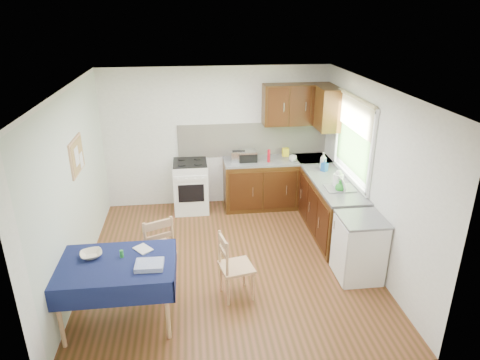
{
  "coord_description": "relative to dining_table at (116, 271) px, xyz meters",
  "views": [
    {
      "loc": [
        -0.48,
        -5.26,
        3.43
      ],
      "look_at": [
        0.19,
        0.26,
        1.17
      ],
      "focal_mm": 32.0,
      "sensor_mm": 36.0,
      "label": 1
    }
  ],
  "objects": [
    {
      "name": "tea_towel",
      "position": [
        0.39,
        -0.14,
        0.13
      ],
      "size": [
        0.31,
        0.25,
        0.05
      ],
      "primitive_type": "cube",
      "rotation": [
        0.0,
        0.0,
        -0.03
      ],
      "color": "#283E93",
      "rests_on": "dining_table"
    },
    {
      "name": "floor",
      "position": [
        1.37,
        1.09,
        -0.7
      ],
      "size": [
        4.2,
        4.2,
        0.0
      ],
      "primitive_type": "plane",
      "color": "#4F3415",
      "rests_on": "ground"
    },
    {
      "name": "ceiling",
      "position": [
        1.37,
        1.09,
        1.8
      ],
      "size": [
        4.0,
        4.2,
        0.02
      ],
      "primitive_type": "cube",
      "color": "silver",
      "rests_on": "wall_back"
    },
    {
      "name": "book",
      "position": [
        0.23,
        0.19,
        0.11
      ],
      "size": [
        0.25,
        0.26,
        0.02
      ],
      "primitive_type": "imported",
      "rotation": [
        0.0,
        0.0,
        0.66
      ],
      "color": "white",
      "rests_on": "dining_table"
    },
    {
      "name": "sandwich_press",
      "position": [
        1.88,
        2.88,
        0.29
      ],
      "size": [
        0.31,
        0.27,
        0.18
      ],
      "rotation": [
        0.0,
        0.0,
        -0.24
      ],
      "color": "black",
      "rests_on": "worktop_back"
    },
    {
      "name": "wall_front",
      "position": [
        1.37,
        -1.01,
        0.55
      ],
      "size": [
        4.0,
        0.02,
        2.5
      ],
      "primitive_type": "cube",
      "color": "silver",
      "rests_on": "ground"
    },
    {
      "name": "worktop_back",
      "position": [
        2.42,
        2.89,
        0.18
      ],
      "size": [
        1.9,
        0.6,
        0.04
      ],
      "primitive_type": "cube",
      "color": "slate",
      "rests_on": "base_cabinets"
    },
    {
      "name": "spice_jar",
      "position": [
        0.07,
        0.1,
        0.15
      ],
      "size": [
        0.04,
        0.04,
        0.09
      ],
      "primitive_type": "cylinder",
      "color": "#227F30",
      "rests_on": "dining_table"
    },
    {
      "name": "wall_left",
      "position": [
        -0.63,
        1.09,
        0.55
      ],
      "size": [
        0.02,
        4.2,
        2.5
      ],
      "primitive_type": "cube",
      "color": "silver",
      "rests_on": "ground"
    },
    {
      "name": "chair_far",
      "position": [
        0.39,
        0.74,
        -0.17
      ],
      "size": [
        0.57,
        0.57,
        0.99
      ],
      "rotation": [
        0.0,
        0.0,
        3.55
      ],
      "color": "tan",
      "rests_on": "ground"
    },
    {
      "name": "wall_right",
      "position": [
        3.37,
        1.09,
        0.55
      ],
      "size": [
        0.02,
        4.2,
        2.5
      ],
      "primitive_type": "cube",
      "color": "silver",
      "rests_on": "ground"
    },
    {
      "name": "fridge",
      "position": [
        3.07,
        0.54,
        -0.25
      ],
      "size": [
        0.58,
        0.6,
        0.89
      ],
      "color": "white",
      "rests_on": "ground"
    },
    {
      "name": "stove",
      "position": [
        0.87,
        2.89,
        -0.24
      ],
      "size": [
        0.6,
        0.61,
        0.92
      ],
      "color": "white",
      "rests_on": "ground"
    },
    {
      "name": "chair_near",
      "position": [
        1.35,
        0.31,
        -0.23
      ],
      "size": [
        0.46,
        0.46,
        0.88
      ],
      "rotation": [
        0.0,
        0.0,
        1.77
      ],
      "color": "tan",
      "rests_on": "ground"
    },
    {
      "name": "plate_bowl",
      "position": [
        -0.28,
        0.15,
        0.13
      ],
      "size": [
        0.3,
        0.3,
        0.06
      ],
      "primitive_type": "imported",
      "rotation": [
        0.0,
        0.0,
        0.29
      ],
      "color": "beige",
      "rests_on": "dining_table"
    },
    {
      "name": "base_cabinets",
      "position": [
        2.72,
        2.35,
        -0.27
      ],
      "size": [
        1.9,
        2.3,
        0.86
      ],
      "color": "black",
      "rests_on": "ground"
    },
    {
      "name": "dish_rack",
      "position": [
        3.08,
        1.46,
        0.23
      ],
      "size": [
        0.43,
        0.33,
        0.2
      ],
      "rotation": [
        0.0,
        0.0,
        0.12
      ],
      "color": "gray",
      "rests_on": "worktop_right"
    },
    {
      "name": "sauce_bottle",
      "position": [
        2.24,
        2.76,
        0.32
      ],
      "size": [
        0.05,
        0.05,
        0.22
      ],
      "primitive_type": "cylinder",
      "color": "red",
      "rests_on": "worktop_back"
    },
    {
      "name": "wall_back",
      "position": [
        1.37,
        3.19,
        0.55
      ],
      "size": [
        4.0,
        0.02,
        2.5
      ],
      "primitive_type": "cube",
      "color": "silver",
      "rests_on": "ground"
    },
    {
      "name": "dining_table",
      "position": [
        0.0,
        0.0,
        0.0
      ],
      "size": [
        1.32,
        0.89,
        0.8
      ],
      "rotation": [
        0.0,
        0.0,
        0.24
      ],
      "color": "#101841",
      "rests_on": "ground"
    },
    {
      "name": "upper_cabinets",
      "position": [
        2.89,
        2.89,
        1.15
      ],
      "size": [
        1.2,
        0.85,
        0.7
      ],
      "color": "black",
      "rests_on": "wall_back"
    },
    {
      "name": "splashback",
      "position": [
        2.02,
        3.17,
        0.5
      ],
      "size": [
        2.7,
        0.02,
        0.6
      ],
      "primitive_type": "cube",
      "color": "silver",
      "rests_on": "wall_back"
    },
    {
      "name": "toaster",
      "position": [
        1.72,
        2.86,
        0.3
      ],
      "size": [
        0.27,
        0.16,
        0.2
      ],
      "rotation": [
        0.0,
        0.0,
        0.16
      ],
      "color": "silver",
      "rests_on": "worktop_back"
    },
    {
      "name": "cup",
      "position": [
        2.66,
        2.74,
        0.26
      ],
      "size": [
        0.14,
        0.14,
        0.11
      ],
      "primitive_type": "imported",
      "rotation": [
        0.0,
        0.0,
        0.05
      ],
      "color": "white",
      "rests_on": "worktop_back"
    },
    {
      "name": "corkboard",
      "position": [
        -0.6,
        1.39,
        0.9
      ],
      "size": [
        0.04,
        0.62,
        0.47
      ],
      "color": "tan",
      "rests_on": "wall_left"
    },
    {
      "name": "worktop_corner",
      "position": [
        3.07,
        2.89,
        0.18
      ],
      "size": [
        0.6,
        0.6,
        0.04
      ],
      "primitive_type": "cube",
      "color": "slate",
      "rests_on": "base_cabinets"
    },
    {
      "name": "kettle",
      "position": [
        3.08,
        1.57,
        0.32
      ],
      "size": [
        0.16,
        0.16,
        0.26
      ],
      "color": "white",
      "rests_on": "worktop_right"
    },
    {
      "name": "soap_bottle_a",
      "position": [
        3.07,
        2.31,
        0.35
      ],
      "size": [
        0.15,
        0.15,
        0.29
      ],
      "primitive_type": "imported",
      "rotation": [
        0.0,
        0.0,
        0.48
      ],
      "color": "white",
      "rests_on": "worktop_right"
    },
    {
      "name": "worktop_right",
      "position": [
        3.07,
        1.74,
        0.18
      ],
      "size": [
        0.6,
        1.7,
        0.04
      ],
      "primitive_type": "cube",
      "color": "slate",
      "rests_on": "base_cabinets"
    },
    {
      "name": "window",
      "position": [
        3.34,
        1.79,
        0.95
      ],
      "size": [
        0.04,
        1.48,
        1.26
      ],
      "color": "#335924",
      "rests_on": "wall_right"
    },
    {
      "name": "soap_bottle_b",
      "position": [
        3.07,
        2.22,
        0.31
      ],
      "size": [
        0.13,
        0.13,
        0.21
      ],
      "primitive_type": "imported",
      "rotation": [
        0.0,
        0.0,
        2.19
      ],
      "color": "#1D57AD",
      "rests_on": "worktop_right"
    },
    {
      "name": "soap_bottle_c",
      "position": [
        3.04,
        1.38,
        0.29
      ],
      "size": [
        0.19,
        0.19,
        0.17
      ],
      "primitive_type": "imported",
      "rotation": [
        0.0,
        0.0,
        3.73
      ],
      "color": "green",
      "rests_on": "worktop_right"
    },
    {
      "name": "yellow_packet",
      "position": [
        2.6,
        3.03,
        0.28
      ],
      "size": [
        0.12,
        0.09,
        0.15
      ],
      "primitive_type": "cube",
      "rotation": [
        0.0,
        0.0,
        -0.16
      ],
      "color": "yellow",
      "rests_on": "worktop_back"
    }
  ]
}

